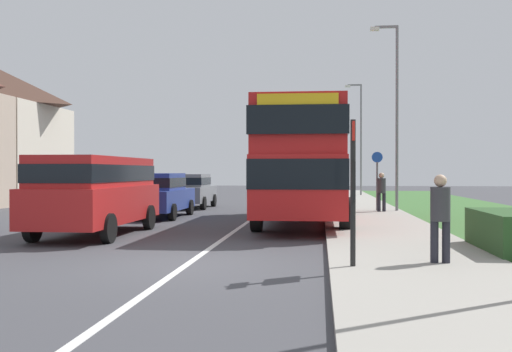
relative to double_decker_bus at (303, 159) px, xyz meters
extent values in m
plane|color=#424247|center=(-1.89, -8.92, -2.14)|extent=(120.00, 120.00, 0.00)
cube|color=silver|center=(-1.89, -0.92, -2.14)|extent=(0.14, 60.00, 0.01)
cube|color=#9E998E|center=(2.31, -2.92, -2.08)|extent=(3.20, 68.00, 0.12)
cube|color=#2D5128|center=(4.41, -7.04, -1.69)|extent=(1.10, 2.88, 0.90)
cube|color=red|center=(0.00, 0.00, -0.82)|extent=(2.50, 10.13, 1.65)
cube|color=red|center=(0.00, 0.00, 0.78)|extent=(2.45, 9.93, 1.55)
cube|color=black|center=(0.00, 0.00, -0.49)|extent=(2.52, 10.18, 0.76)
cube|color=black|center=(0.00, 0.00, 0.86)|extent=(2.52, 10.18, 0.72)
cube|color=gold|center=(0.00, -5.02, 1.28)|extent=(2.00, 0.08, 0.44)
cylinder|color=black|center=(-1.25, 3.14, -1.64)|extent=(0.30, 1.00, 1.00)
cylinder|color=black|center=(1.25, 3.14, -1.64)|extent=(0.30, 1.00, 1.00)
cylinder|color=black|center=(-1.25, -2.79, -1.64)|extent=(0.30, 1.00, 1.00)
cylinder|color=black|center=(1.25, -2.79, -1.64)|extent=(0.30, 1.00, 1.00)
cube|color=#B21E1E|center=(-5.45, -4.21, -1.30)|extent=(1.95, 5.47, 0.96)
cube|color=#B21E1E|center=(-5.45, -4.21, -0.43)|extent=(1.72, 5.04, 0.79)
cube|color=black|center=(-5.45, -4.21, -0.47)|extent=(1.76, 5.09, 0.44)
cylinder|color=black|center=(-6.40, -2.51, -1.78)|extent=(0.20, 0.72, 0.72)
cylinder|color=black|center=(-4.49, -2.51, -1.78)|extent=(0.20, 0.72, 0.72)
cylinder|color=black|center=(-6.40, -5.90, -1.78)|extent=(0.20, 0.72, 0.72)
cylinder|color=black|center=(-4.49, -5.90, -1.78)|extent=(0.20, 0.72, 0.72)
cube|color=navy|center=(-5.45, 2.00, -1.47)|extent=(1.80, 4.51, 0.74)
cube|color=navy|center=(-5.45, 1.78, -0.79)|extent=(1.58, 2.48, 0.61)
cube|color=black|center=(-5.45, 1.78, -0.83)|extent=(1.62, 2.50, 0.34)
cylinder|color=black|center=(-6.33, 3.40, -1.84)|extent=(0.20, 0.60, 0.60)
cylinder|color=black|center=(-4.57, 3.40, -1.84)|extent=(0.20, 0.60, 0.60)
cylinder|color=black|center=(-6.33, 0.61, -1.84)|extent=(0.20, 0.60, 0.60)
cylinder|color=black|center=(-4.57, 0.61, -1.84)|extent=(0.20, 0.60, 0.60)
cube|color=slate|center=(-5.46, 7.69, -1.49)|extent=(1.71, 4.17, 0.71)
cube|color=slate|center=(-5.46, 7.48, -0.84)|extent=(1.50, 2.29, 0.58)
cube|color=black|center=(-5.46, 7.48, -0.87)|extent=(1.54, 2.32, 0.33)
cylinder|color=black|center=(-6.30, 8.98, -1.84)|extent=(0.20, 0.60, 0.60)
cylinder|color=black|center=(-4.62, 8.98, -1.84)|extent=(0.20, 0.60, 0.60)
cylinder|color=black|center=(-6.30, 6.40, -1.84)|extent=(0.20, 0.60, 0.60)
cylinder|color=black|center=(-4.62, 6.40, -1.84)|extent=(0.20, 0.60, 0.60)
cylinder|color=#23232D|center=(2.55, -8.97, -1.72)|extent=(0.14, 0.14, 0.85)
cylinder|color=#23232D|center=(2.75, -8.97, -1.72)|extent=(0.14, 0.14, 0.85)
cylinder|color=#333338|center=(2.65, -8.97, -0.99)|extent=(0.34, 0.34, 0.60)
sphere|color=tan|center=(2.65, -8.97, -0.58)|extent=(0.22, 0.22, 0.22)
cylinder|color=#23232D|center=(2.89, 4.44, -1.72)|extent=(0.14, 0.14, 0.85)
cylinder|color=#23232D|center=(3.09, 4.44, -1.72)|extent=(0.14, 0.14, 0.85)
cylinder|color=#333338|center=(2.99, 4.44, -0.99)|extent=(0.34, 0.34, 0.60)
sphere|color=tan|center=(2.99, 4.44, -0.58)|extent=(0.22, 0.22, 0.22)
cylinder|color=black|center=(1.11, -9.50, -0.84)|extent=(0.09, 0.09, 2.60)
cube|color=red|center=(1.11, -9.50, 0.26)|extent=(0.04, 0.44, 0.32)
cube|color=black|center=(1.11, -9.48, -0.59)|extent=(0.06, 0.52, 0.68)
cylinder|color=slate|center=(2.88, 5.06, -1.09)|extent=(0.08, 0.08, 2.10)
cylinder|color=blue|center=(2.88, 5.06, 0.16)|extent=(0.44, 0.03, 0.44)
cylinder|color=slate|center=(3.67, 5.04, 1.69)|extent=(0.12, 0.12, 7.67)
cube|color=slate|center=(3.22, 5.04, 5.47)|extent=(0.90, 0.10, 0.10)
cube|color=silver|center=(2.77, 5.04, 5.40)|extent=(0.36, 0.20, 0.14)
cylinder|color=slate|center=(3.31, 21.14, 1.67)|extent=(0.12, 0.12, 7.63)
cube|color=slate|center=(2.86, 21.14, 5.43)|extent=(0.90, 0.10, 0.10)
cube|color=silver|center=(2.41, 21.14, 5.36)|extent=(0.36, 0.20, 0.14)
camera|label=1|loc=(0.55, -19.66, -0.41)|focal=41.73mm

